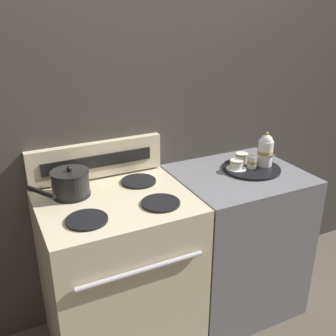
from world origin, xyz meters
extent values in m
plane|color=brown|center=(0.00, 0.00, 0.00)|extent=(6.00, 6.00, 0.00)
cube|color=#423D38|center=(0.00, 0.34, 1.10)|extent=(6.00, 0.05, 2.20)
cube|color=beige|center=(-0.36, 0.00, 0.45)|extent=(0.76, 0.63, 0.91)
cylinder|color=silver|center=(-0.36, -0.33, 0.71)|extent=(0.61, 0.02, 0.02)
cylinder|color=black|center=(-0.55, 0.14, 0.91)|extent=(0.19, 0.19, 0.01)
cylinder|color=black|center=(-0.18, 0.14, 0.91)|extent=(0.19, 0.19, 0.01)
cylinder|color=black|center=(-0.55, -0.14, 0.91)|extent=(0.19, 0.19, 0.01)
cylinder|color=black|center=(-0.18, -0.14, 0.91)|extent=(0.19, 0.19, 0.01)
cube|color=beige|center=(-0.36, 0.29, 1.02)|extent=(0.74, 0.05, 0.20)
cube|color=black|center=(-0.36, 0.26, 1.02)|extent=(0.61, 0.01, 0.07)
cube|color=slate|center=(0.38, 0.00, 0.45)|extent=(0.72, 0.63, 0.91)
cylinder|color=black|center=(-0.55, 0.14, 0.97)|extent=(0.18, 0.18, 0.11)
cylinder|color=black|center=(-0.55, 0.14, 1.04)|extent=(0.19, 0.19, 0.01)
sphere|color=black|center=(-0.55, 0.14, 1.05)|extent=(0.03, 0.03, 0.03)
cylinder|color=black|center=(-0.70, 0.05, 1.00)|extent=(0.11, 0.16, 0.02)
cylinder|color=black|center=(0.48, 0.01, 0.91)|extent=(0.34, 0.34, 0.01)
cylinder|color=white|center=(0.56, 0.01, 1.00)|extent=(0.09, 0.09, 0.15)
cylinder|color=gold|center=(0.56, 0.01, 1.00)|extent=(0.09, 0.09, 0.02)
sphere|color=white|center=(0.56, 0.01, 1.07)|extent=(0.07, 0.07, 0.07)
sphere|color=gold|center=(0.56, 0.01, 1.12)|extent=(0.02, 0.02, 0.02)
cone|color=white|center=(0.56, -0.06, 1.00)|extent=(0.03, 0.07, 0.05)
cylinder|color=white|center=(0.38, 0.03, 0.92)|extent=(0.12, 0.12, 0.01)
cylinder|color=white|center=(0.38, 0.03, 0.95)|extent=(0.07, 0.07, 0.05)
cylinder|color=gold|center=(0.38, 0.03, 0.97)|extent=(0.08, 0.08, 0.01)
cylinder|color=white|center=(0.48, 0.11, 0.92)|extent=(0.12, 0.12, 0.01)
cylinder|color=white|center=(0.48, 0.11, 0.95)|extent=(0.07, 0.07, 0.05)
cylinder|color=gold|center=(0.48, 0.11, 0.97)|extent=(0.08, 0.08, 0.01)
cylinder|color=white|center=(0.47, 0.01, 0.96)|extent=(0.06, 0.06, 0.07)
cylinder|color=gold|center=(0.47, 0.01, 0.96)|extent=(0.06, 0.06, 0.01)
camera|label=1|loc=(-0.89, -1.67, 1.80)|focal=42.00mm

